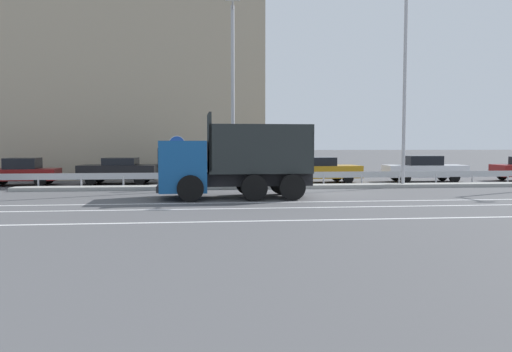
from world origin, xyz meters
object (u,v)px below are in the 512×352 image
Objects in this scene: parked_car_3 at (214,172)px; parked_car_4 at (317,170)px; parked_car_5 at (424,169)px; median_road_sign at (177,160)px; street_lamp_1 at (233,88)px; parked_car_1 at (21,172)px; street_lamp_2 at (406,71)px; dump_truck at (218,168)px; parked_car_2 at (119,170)px.

parked_car_4 reaches higher than parked_car_3.
parked_car_3 is 0.91× the size of parked_car_5.
median_road_sign is 0.54× the size of parked_car_4.
street_lamp_1 reaches higher than parked_car_1.
median_road_sign reaches higher than parked_car_3.
street_lamp_2 is 21.03m from parked_car_1.
dump_truck reaches higher than parked_car_4.
street_lamp_1 is 2.09× the size of parked_car_2.
parked_car_3 is 12.42m from parked_car_5.
dump_truck is 0.59× the size of street_lamp_2.
dump_truck is at bearing -157.22° from street_lamp_2.
parked_car_5 is (12.41, 7.55, -0.48)m from dump_truck.
street_lamp_2 is 2.52× the size of parked_car_2.
street_lamp_1 reaches higher than parked_car_3.
median_road_sign is at bearing -114.14° from parked_car_1.
dump_truck is at bearing -128.81° from parked_car_1.
dump_truck is 5.65m from street_lamp_1.
median_road_sign is at bearing -31.49° from parked_car_3.
street_lamp_2 is at bearing 43.37° from parked_car_4.
parked_car_5 reaches higher than parked_car_2.
parked_car_5 is at bearing 13.37° from median_road_sign.
street_lamp_2 is at bearing -36.04° from parked_car_5.
parked_car_4 is (5.95, 7.47, -0.49)m from dump_truck.
street_lamp_1 is at bearing -71.84° from parked_car_5.
parked_car_4 is (7.82, 3.31, -0.68)m from median_road_sign.
parked_car_2 is at bearing -88.46° from parked_car_1.
parked_car_4 is (5.07, 3.34, -4.23)m from street_lamp_1.
street_lamp_2 is 7.26m from parked_car_4.
street_lamp_1 is at bearing -61.40° from parked_car_4.
parked_car_3 is (-0.89, 3.48, -4.31)m from street_lamp_1.
parked_car_5 is at bearing 16.52° from street_lamp_1.
street_lamp_1 is 0.83× the size of street_lamp_2.
parked_car_3 is at bearing 61.67° from median_road_sign.
parked_car_2 is at bearing -89.24° from parked_car_5.
dump_truck is at bearing -102.13° from street_lamp_1.
parked_car_1 is (-20.10, 3.31, -5.21)m from street_lamp_2.
parked_car_4 is (11.23, -0.35, -0.01)m from parked_car_2.
median_road_sign is 0.66× the size of parked_car_1.
street_lamp_2 is 2.20× the size of parked_car_4.
street_lamp_2 is at bearing -68.57° from dump_truck.
parked_car_4 is at bearing 138.15° from street_lamp_2.
parked_car_1 is 0.81× the size of parked_car_4.
parked_car_2 is (5.09, 0.43, 0.02)m from parked_car_1.
dump_truck is at bearing -142.64° from parked_car_2.
street_lamp_2 is 16.31m from parked_car_2.
parked_car_3 is (5.27, -0.21, -0.08)m from parked_car_2.
dump_truck is 0.70× the size of street_lamp_1.
street_lamp_1 is 5.61m from parked_car_3.
street_lamp_2 reaches higher than dump_truck.
dump_truck is at bearing -43.33° from parked_car_4.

